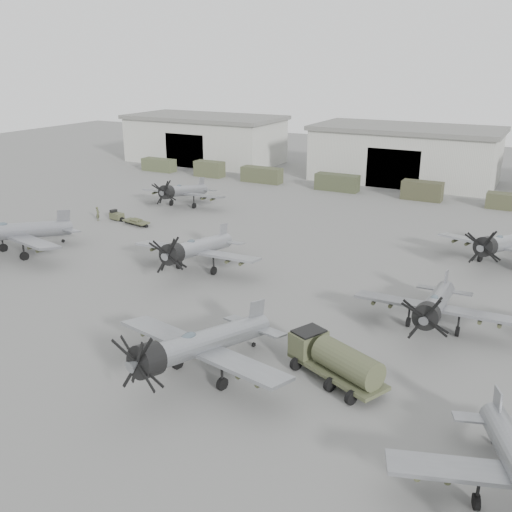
% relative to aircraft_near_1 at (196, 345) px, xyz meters
% --- Properties ---
extents(ground, '(220.00, 220.00, 0.00)m').
position_rel_aircraft_near_1_xyz_m(ground, '(-4.23, 4.43, -2.34)').
color(ground, '#5B5B59').
rests_on(ground, ground).
extents(hangar_left, '(29.00, 14.80, 8.70)m').
position_rel_aircraft_near_1_xyz_m(hangar_left, '(-42.23, 66.39, 2.03)').
color(hangar_left, '#B3B5A9').
rests_on(hangar_left, ground).
extents(hangar_center, '(29.00, 14.80, 8.70)m').
position_rel_aircraft_near_1_xyz_m(hangar_center, '(-4.23, 66.39, 2.03)').
color(hangar_center, '#B3B5A9').
rests_on(hangar_center, ground).
extents(support_truck_0, '(6.12, 2.20, 2.18)m').
position_rel_aircraft_near_1_xyz_m(support_truck_0, '(-44.24, 54.43, -1.25)').
color(support_truck_0, '#444A30').
rests_on(support_truck_0, ground).
extents(support_truck_1, '(5.00, 2.20, 2.58)m').
position_rel_aircraft_near_1_xyz_m(support_truck_1, '(-33.75, 54.43, -1.05)').
color(support_truck_1, '#42462E').
rests_on(support_truck_1, ground).
extents(support_truck_2, '(6.67, 2.20, 2.41)m').
position_rel_aircraft_near_1_xyz_m(support_truck_2, '(-23.85, 54.43, -1.14)').
color(support_truck_2, '#3E422B').
rests_on(support_truck_2, ground).
extents(support_truck_3, '(6.53, 2.20, 2.46)m').
position_rel_aircraft_near_1_xyz_m(support_truck_3, '(-11.12, 54.43, -1.11)').
color(support_truck_3, '#393E29').
rests_on(support_truck_3, ground).
extents(support_truck_4, '(5.56, 2.20, 2.62)m').
position_rel_aircraft_near_1_xyz_m(support_truck_4, '(1.47, 54.43, -1.03)').
color(support_truck_4, '#383825').
rests_on(support_truck_4, ground).
extents(support_truck_5, '(5.02, 2.20, 2.06)m').
position_rel_aircraft_near_1_xyz_m(support_truck_5, '(12.48, 54.43, -1.31)').
color(support_truck_5, '#3C3E28').
rests_on(support_truck_5, ground).
extents(aircraft_near_1, '(12.97, 11.68, 5.15)m').
position_rel_aircraft_near_1_xyz_m(aircraft_near_1, '(0.00, 0.00, 0.00)').
color(aircraft_near_1, gray).
rests_on(aircraft_near_1, ground).
extents(aircraft_mid_0, '(13.75, 12.38, 5.46)m').
position_rel_aircraft_near_1_xyz_m(aircraft_mid_0, '(-29.43, 10.74, 0.14)').
color(aircraft_mid_0, gray).
rests_on(aircraft_mid_0, ground).
extents(aircraft_mid_1, '(12.45, 11.20, 4.98)m').
position_rel_aircraft_near_1_xyz_m(aircraft_mid_1, '(-10.63, 15.64, -0.08)').
color(aircraft_mid_1, gray).
rests_on(aircraft_mid_1, ground).
extents(aircraft_mid_2, '(11.58, 10.42, 4.64)m').
position_rel_aircraft_near_1_xyz_m(aircraft_mid_2, '(11.45, 13.50, -0.23)').
color(aircraft_mid_2, gray).
rests_on(aircraft_mid_2, ground).
extents(aircraft_far_0, '(11.81, 10.63, 4.72)m').
position_rel_aircraft_near_1_xyz_m(aircraft_far_0, '(-25.85, 35.20, -0.19)').
color(aircraft_far_0, gray).
rests_on(aircraft_far_0, ground).
extents(aircraft_far_1, '(12.17, 10.96, 4.86)m').
position_rel_aircraft_near_1_xyz_m(aircraft_far_1, '(14.11, 30.51, -0.13)').
color(aircraft_far_1, gray).
rests_on(aircraft_far_1, ground).
extents(fuel_tanker, '(7.05, 4.83, 2.60)m').
position_rel_aircraft_near_1_xyz_m(fuel_tanker, '(7.56, 3.91, -0.85)').
color(fuel_tanker, '#42462E').
rests_on(fuel_tanker, ground).
extents(tug_trailer, '(6.33, 2.27, 1.25)m').
position_rel_aircraft_near_1_xyz_m(tug_trailer, '(-27.88, 25.88, -1.87)').
color(tug_trailer, '#40432C').
rests_on(tug_trailer, ground).
extents(ground_crew, '(0.62, 0.74, 1.73)m').
position_rel_aircraft_near_1_xyz_m(ground_crew, '(-31.05, 24.83, -1.48)').
color(ground_crew, '#41452D').
rests_on(ground_crew, ground).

